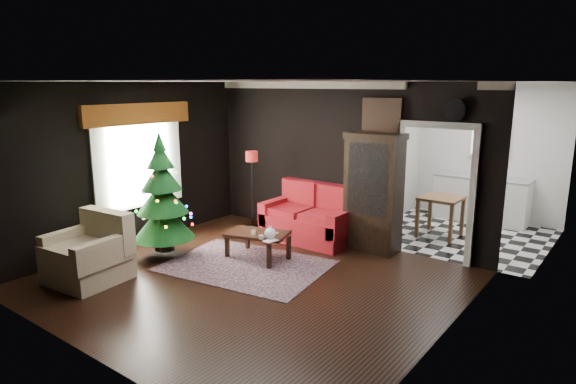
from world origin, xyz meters
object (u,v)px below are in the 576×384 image
Objects in this scene: floor_lamp at (252,189)px; kitchen_table at (440,217)px; armchair at (86,250)px; coffee_table at (258,245)px; wall_clock at (455,110)px; christmas_tree at (162,194)px; teapot at (270,233)px; loveseat at (309,213)px; curio_cabinet at (373,195)px.

kitchen_table is at bearing 32.51° from floor_lamp.
armchair reaches higher than coffee_table.
floor_lamp is at bearing -169.88° from wall_clock.
christmas_tree is at bearing -130.31° from kitchen_table.
teapot is at bearing -138.78° from wall_clock.
loveseat reaches higher than coffee_table.
floor_lamp is at bearing 139.40° from teapot.
teapot is (1.73, 2.01, 0.08)m from armchair.
floor_lamp is (-1.14, -0.22, 0.33)m from loveseat.
wall_clock is (3.81, 3.83, 1.92)m from armchair.
loveseat is 0.89× the size of curio_cabinet.
coffee_table is (1.28, 0.83, -0.82)m from christmas_tree.
armchair is 3.17× the size of wall_clock.
floor_lamp is at bearing 134.08° from coffee_table.
floor_lamp is 1.92m from christmas_tree.
armchair is 2.65m from teapot.
wall_clock is (2.08, 1.83, 1.84)m from teapot.
kitchen_table is (1.92, 2.93, 0.15)m from coffee_table.
teapot is (0.38, -0.15, 0.31)m from coffee_table.
wall_clock is at bearing 33.87° from christmas_tree.
armchair is at bearing -134.83° from wall_clock.
armchair is 5.01× the size of teapot.
teapot is at bearing -79.44° from loveseat.
wall_clock reaches higher than armchair.
loveseat is at bearing 100.56° from teapot.
teapot is 3.44m from kitchen_table.
floor_lamp is 1.92× the size of kitchen_table.
wall_clock reaches higher than curio_cabinet.
kitchen_table is (0.65, 1.43, -0.57)m from curio_cabinet.
christmas_tree is at bearing -97.63° from floor_lamp.
floor_lamp is (-2.29, -0.44, -0.12)m from curio_cabinet.
armchair is at bearing -125.55° from curio_cabinet.
wall_clock is (1.20, 0.18, 1.43)m from curio_cabinet.
floor_lamp is at bearing -169.05° from curio_cabinet.
floor_lamp is 1.87m from teapot.
curio_cabinet reaches higher than loveseat.
kitchen_table is (1.53, 3.08, -0.16)m from teapot.
christmas_tree is (-0.25, -1.89, 0.22)m from floor_lamp.
curio_cabinet is 1.67m from kitchen_table.
armchair is at bearing -121.97° from coffee_table.
curio_cabinet is at bearing -114.44° from kitchen_table.
armchair is at bearing -130.70° from teapot.
armchair is (-2.61, -3.65, -0.49)m from curio_cabinet.
wall_clock is at bearing 39.43° from armchair.
curio_cabinet is 1.32× the size of floor_lamp.
christmas_tree reaches higher than floor_lamp.
coffee_table is (-1.27, -1.50, -0.72)m from curio_cabinet.
teapot is at bearing 22.48° from christmas_tree.
christmas_tree is 1.86m from teapot.
floor_lamp is 1.42× the size of armchair.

